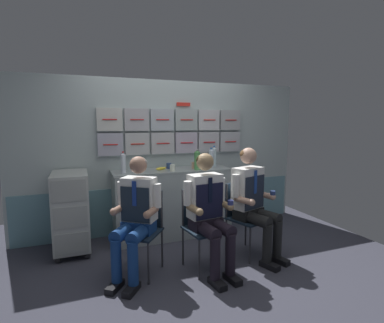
# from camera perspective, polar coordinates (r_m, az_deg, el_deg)

# --- Properties ---
(ground) EXTENTS (4.80, 4.80, 0.04)m
(ground) POSITION_cam_1_polar(r_m,az_deg,el_deg) (3.34, 2.55, -20.56)
(ground) COLOR #393A46
(galley_bulkhead) EXTENTS (4.20, 0.14, 2.15)m
(galley_bulkhead) POSITION_cam_1_polar(r_m,az_deg,el_deg) (4.28, -4.57, 1.06)
(galley_bulkhead) COLOR #ABBBBB
(galley_bulkhead) RESTS_ON ground
(galley_counter) EXTENTS (1.61, 0.53, 0.93)m
(galley_counter) POSITION_cam_1_polar(r_m,az_deg,el_deg) (4.12, -3.83, -7.89)
(galley_counter) COLOR #99A3A3
(galley_counter) RESTS_ON ground
(service_trolley) EXTENTS (0.40, 0.65, 0.97)m
(service_trolley) POSITION_cam_1_polar(r_m,az_deg,el_deg) (3.85, -22.36, -8.68)
(service_trolley) COLOR black
(service_trolley) RESTS_ON ground
(folding_chair_left) EXTENTS (0.56, 0.56, 0.84)m
(folding_chair_left) POSITION_cam_1_polar(r_m,az_deg,el_deg) (3.20, -9.50, -11.44)
(folding_chair_left) COLOR #2D2D33
(folding_chair_left) RESTS_ON ground
(crew_member_left) EXTENTS (0.59, 0.64, 1.22)m
(crew_member_left) POSITION_cam_1_polar(r_m,az_deg,el_deg) (3.02, -10.89, -9.71)
(crew_member_left) COLOR black
(crew_member_left) RESTS_ON ground
(folding_chair_right) EXTENTS (0.45, 0.45, 0.84)m
(folding_chair_right) POSITION_cam_1_polar(r_m,az_deg,el_deg) (3.25, 1.77, -11.05)
(folding_chair_right) COLOR #2D2D33
(folding_chair_right) RESTS_ON ground
(crew_member_right) EXTENTS (0.49, 0.63, 1.24)m
(crew_member_right) POSITION_cam_1_polar(r_m,az_deg,el_deg) (3.07, 3.33, -8.99)
(crew_member_right) COLOR black
(crew_member_right) RESTS_ON ground
(folding_chair_by_counter) EXTENTS (0.51, 0.51, 0.84)m
(folding_chair_by_counter) POSITION_cam_1_polar(r_m,az_deg,el_deg) (3.62, 9.67, -9.23)
(folding_chair_by_counter) COLOR #2D2D33
(folding_chair_by_counter) RESTS_ON ground
(crew_member_by_counter) EXTENTS (0.54, 0.68, 1.27)m
(crew_member_by_counter) POSITION_cam_1_polar(r_m,az_deg,el_deg) (3.47, 11.77, -6.87)
(crew_member_by_counter) COLOR black
(crew_member_by_counter) RESTS_ON ground
(water_bottle_blue_cap) EXTENTS (0.08, 0.08, 0.28)m
(water_bottle_blue_cap) POSITION_cam_1_polar(r_m,az_deg,el_deg) (3.96, 1.01, 0.30)
(water_bottle_blue_cap) COLOR #509E52
(water_bottle_blue_cap) RESTS_ON galley_counter
(water_bottle_short) EXTENTS (0.07, 0.07, 0.28)m
(water_bottle_short) POSITION_cam_1_polar(r_m,az_deg,el_deg) (4.21, 3.73, 0.70)
(water_bottle_short) COLOR silver
(water_bottle_short) RESTS_ON galley_counter
(water_bottle_clear) EXTENTS (0.07, 0.07, 0.30)m
(water_bottle_clear) POSITION_cam_1_polar(r_m,az_deg,el_deg) (4.28, 4.31, 0.95)
(water_bottle_clear) COLOR silver
(water_bottle_clear) RESTS_ON galley_counter
(water_bottle_tall) EXTENTS (0.06, 0.06, 0.28)m
(water_bottle_tall) POSITION_cam_1_polar(r_m,az_deg,el_deg) (3.77, -13.18, -0.28)
(water_bottle_tall) COLOR silver
(water_bottle_tall) RESTS_ON galley_counter
(paper_cup_blue) EXTENTS (0.07, 0.07, 0.07)m
(paper_cup_blue) POSITION_cam_1_polar(r_m,az_deg,el_deg) (3.80, -10.47, -1.53)
(paper_cup_blue) COLOR silver
(paper_cup_blue) RESTS_ON galley_counter
(coffee_cup_white) EXTENTS (0.07, 0.07, 0.09)m
(coffee_cup_white) POSITION_cam_1_polar(r_m,az_deg,el_deg) (3.86, -3.81, -1.21)
(coffee_cup_white) COLOR white
(coffee_cup_white) RESTS_ON galley_counter
(paper_cup_tan) EXTENTS (0.07, 0.07, 0.08)m
(paper_cup_tan) POSITION_cam_1_polar(r_m,az_deg,el_deg) (4.09, -4.50, -0.81)
(paper_cup_tan) COLOR navy
(paper_cup_tan) RESTS_ON galley_counter
(coffee_cup_spare) EXTENTS (0.07, 0.07, 0.09)m
(coffee_cup_spare) POSITION_cam_1_polar(r_m,az_deg,el_deg) (4.07, 0.43, -0.73)
(coffee_cup_spare) COLOR tan
(coffee_cup_spare) RESTS_ON galley_counter
(snack_banana) EXTENTS (0.17, 0.10, 0.04)m
(snack_banana) POSITION_cam_1_polar(r_m,az_deg,el_deg) (3.97, -6.01, -1.35)
(snack_banana) COLOR yellow
(snack_banana) RESTS_ON galley_counter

